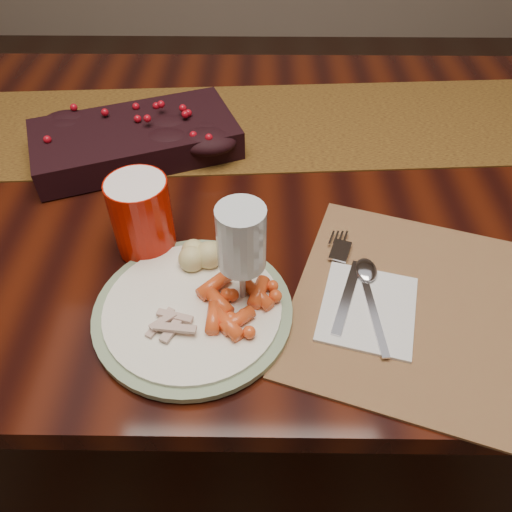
{
  "coord_description": "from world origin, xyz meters",
  "views": [
    {
      "loc": [
        0.03,
        -0.75,
        1.29
      ],
      "look_at": [
        0.03,
        -0.26,
        0.8
      ],
      "focal_mm": 35.0,
      "sensor_mm": 36.0,
      "label": 1
    }
  ],
  "objects_px": {
    "centerpiece": "(135,135)",
    "turkey_shreds": "(164,320)",
    "baby_carrots": "(222,304)",
    "mashed_potatoes": "(205,249)",
    "wine_glass": "(242,262)",
    "dining_table": "(245,302)",
    "placemat_main": "(474,321)",
    "dinner_plate": "(193,310)",
    "napkin": "(368,308)",
    "red_cup": "(142,216)"
  },
  "relations": [
    {
      "from": "centerpiece",
      "to": "turkey_shreds",
      "type": "bearing_deg",
      "value": -75.06
    },
    {
      "from": "centerpiece",
      "to": "baby_carrots",
      "type": "distance_m",
      "value": 0.43
    },
    {
      "from": "mashed_potatoes",
      "to": "turkey_shreds",
      "type": "relative_size",
      "value": 0.96
    },
    {
      "from": "turkey_shreds",
      "to": "baby_carrots",
      "type": "bearing_deg",
      "value": 18.5
    },
    {
      "from": "baby_carrots",
      "to": "wine_glass",
      "type": "relative_size",
      "value": 0.71
    },
    {
      "from": "dining_table",
      "to": "turkey_shreds",
      "type": "relative_size",
      "value": 23.88
    },
    {
      "from": "mashed_potatoes",
      "to": "baby_carrots",
      "type": "bearing_deg",
      "value": -72.29
    },
    {
      "from": "wine_glass",
      "to": "dining_table",
      "type": "bearing_deg",
      "value": 92.15
    },
    {
      "from": "centerpiece",
      "to": "placemat_main",
      "type": "relative_size",
      "value": 0.76
    },
    {
      "from": "dining_table",
      "to": "wine_glass",
      "type": "bearing_deg",
      "value": -87.85
    },
    {
      "from": "dinner_plate",
      "to": "baby_carrots",
      "type": "bearing_deg",
      "value": -7.24
    },
    {
      "from": "placemat_main",
      "to": "napkin",
      "type": "distance_m",
      "value": 0.14
    },
    {
      "from": "placemat_main",
      "to": "baby_carrots",
      "type": "relative_size",
      "value": 3.94
    },
    {
      "from": "baby_carrots",
      "to": "mashed_potatoes",
      "type": "relative_size",
      "value": 1.68
    },
    {
      "from": "turkey_shreds",
      "to": "red_cup",
      "type": "height_order",
      "value": "red_cup"
    },
    {
      "from": "placemat_main",
      "to": "napkin",
      "type": "height_order",
      "value": "napkin"
    },
    {
      "from": "dinner_plate",
      "to": "mashed_potatoes",
      "type": "distance_m",
      "value": 0.09
    },
    {
      "from": "centerpiece",
      "to": "baby_carrots",
      "type": "height_order",
      "value": "centerpiece"
    },
    {
      "from": "turkey_shreds",
      "to": "wine_glass",
      "type": "xyz_separation_m",
      "value": [
        0.1,
        0.05,
        0.06
      ]
    },
    {
      "from": "red_cup",
      "to": "centerpiece",
      "type": "bearing_deg",
      "value": 103.46
    },
    {
      "from": "centerpiece",
      "to": "turkey_shreds",
      "type": "height_order",
      "value": "centerpiece"
    },
    {
      "from": "dining_table",
      "to": "mashed_potatoes",
      "type": "xyz_separation_m",
      "value": [
        -0.05,
        -0.24,
        0.41
      ]
    },
    {
      "from": "baby_carrots",
      "to": "red_cup",
      "type": "xyz_separation_m",
      "value": [
        -0.12,
        0.13,
        0.03
      ]
    },
    {
      "from": "baby_carrots",
      "to": "napkin",
      "type": "distance_m",
      "value": 0.2
    },
    {
      "from": "placemat_main",
      "to": "napkin",
      "type": "relative_size",
      "value": 3.33
    },
    {
      "from": "dinner_plate",
      "to": "red_cup",
      "type": "bearing_deg",
      "value": 122.68
    },
    {
      "from": "turkey_shreds",
      "to": "centerpiece",
      "type": "bearing_deg",
      "value": 104.94
    },
    {
      "from": "baby_carrots",
      "to": "turkey_shreds",
      "type": "bearing_deg",
      "value": -161.5
    },
    {
      "from": "placemat_main",
      "to": "napkin",
      "type": "xyz_separation_m",
      "value": [
        -0.14,
        0.02,
        0.0
      ]
    },
    {
      "from": "napkin",
      "to": "wine_glass",
      "type": "distance_m",
      "value": 0.19
    },
    {
      "from": "centerpiece",
      "to": "baby_carrots",
      "type": "xyz_separation_m",
      "value": [
        0.18,
        -0.39,
        -0.01
      ]
    },
    {
      "from": "placemat_main",
      "to": "dinner_plate",
      "type": "relative_size",
      "value": 1.79
    },
    {
      "from": "dining_table",
      "to": "placemat_main",
      "type": "distance_m",
      "value": 0.6
    },
    {
      "from": "baby_carrots",
      "to": "napkin",
      "type": "bearing_deg",
      "value": 4.06
    },
    {
      "from": "placemat_main",
      "to": "red_cup",
      "type": "relative_size",
      "value": 3.96
    },
    {
      "from": "turkey_shreds",
      "to": "napkin",
      "type": "relative_size",
      "value": 0.52
    },
    {
      "from": "dinner_plate",
      "to": "red_cup",
      "type": "height_order",
      "value": "red_cup"
    },
    {
      "from": "baby_carrots",
      "to": "wine_glass",
      "type": "bearing_deg",
      "value": 42.16
    },
    {
      "from": "mashed_potatoes",
      "to": "napkin",
      "type": "xyz_separation_m",
      "value": [
        0.23,
        -0.08,
        -0.03
      ]
    },
    {
      "from": "mashed_potatoes",
      "to": "turkey_shreds",
      "type": "bearing_deg",
      "value": -110.2
    },
    {
      "from": "mashed_potatoes",
      "to": "red_cup",
      "type": "relative_size",
      "value": 0.6
    },
    {
      "from": "dinner_plate",
      "to": "red_cup",
      "type": "distance_m",
      "value": 0.16
    },
    {
      "from": "placemat_main",
      "to": "mashed_potatoes",
      "type": "xyz_separation_m",
      "value": [
        -0.37,
        0.1,
        0.04
      ]
    },
    {
      "from": "dinner_plate",
      "to": "napkin",
      "type": "relative_size",
      "value": 1.86
    },
    {
      "from": "centerpiece",
      "to": "napkin",
      "type": "height_order",
      "value": "centerpiece"
    },
    {
      "from": "red_cup",
      "to": "wine_glass",
      "type": "xyz_separation_m",
      "value": [
        0.15,
        -0.11,
        0.02
      ]
    },
    {
      "from": "dining_table",
      "to": "wine_glass",
      "type": "height_order",
      "value": "wine_glass"
    },
    {
      "from": "wine_glass",
      "to": "mashed_potatoes",
      "type": "bearing_deg",
      "value": 129.18
    },
    {
      "from": "dining_table",
      "to": "dinner_plate",
      "type": "xyz_separation_m",
      "value": [
        -0.06,
        -0.33,
        0.39
      ]
    },
    {
      "from": "baby_carrots",
      "to": "mashed_potatoes",
      "type": "xyz_separation_m",
      "value": [
        -0.03,
        0.09,
        0.01
      ]
    }
  ]
}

